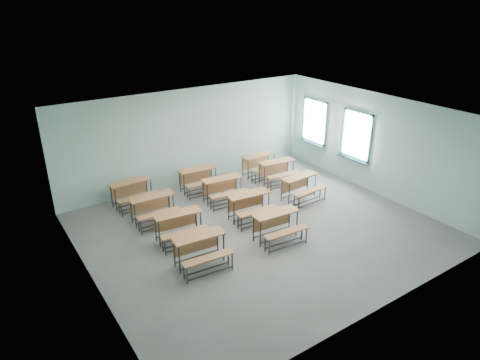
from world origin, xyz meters
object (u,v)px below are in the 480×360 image
object	(u,v)px
desk_unit_r0c1	(278,223)
desk_unit_r2c2	(278,169)
desk_unit_r3c1	(199,177)
desk_unit_r3c2	(260,162)
desk_unit_r3c0	(133,190)
desk_unit_r1c1	(251,203)
desk_unit_r2c0	(154,206)
desk_unit_r0c0	(201,247)
desk_unit_r1c0	(180,223)
desk_unit_r1c2	(301,184)
desk_unit_r2c1	(224,187)

from	to	relation	value
desk_unit_r0c1	desk_unit_r2c2	xyz separation A→B (m)	(2.32, 2.91, 0.00)
desk_unit_r3c1	desk_unit_r3c2	distance (m)	2.40
desk_unit_r3c0	desk_unit_r3c2	bearing A→B (deg)	-5.52
desk_unit_r1c1	desk_unit_r3c2	size ratio (longest dim) A/B	1.04
desk_unit_r0c1	desk_unit_r3c1	bearing A→B (deg)	97.58
desk_unit_r0c1	desk_unit_r2c0	bearing A→B (deg)	134.36
desk_unit_r0c0	desk_unit_r2c0	distance (m)	2.61
desk_unit_r1c0	desk_unit_r3c1	bearing A→B (deg)	57.95
desk_unit_r1c2	desk_unit_r3c0	world-z (taller)	same
desk_unit_r3c1	desk_unit_r0c0	bearing A→B (deg)	-114.57
desk_unit_r2c1	desk_unit_r2c2	bearing A→B (deg)	11.60
desk_unit_r1c2	desk_unit_r2c1	distance (m)	2.41
desk_unit_r2c1	desk_unit_r3c0	bearing A→B (deg)	157.44
desk_unit_r3c0	desk_unit_r0c1	bearing A→B (deg)	-61.30
desk_unit_r3c1	desk_unit_r0c1	bearing A→B (deg)	-82.96
desk_unit_r2c2	desk_unit_r3c1	bearing A→B (deg)	167.11
desk_unit_r3c1	desk_unit_r2c0	bearing A→B (deg)	-148.14
desk_unit_r1c0	desk_unit_r2c1	world-z (taller)	same
desk_unit_r1c0	desk_unit_r1c2	size ratio (longest dim) A/B	1.02
desk_unit_r1c2	desk_unit_r3c0	bearing A→B (deg)	147.01
desk_unit_r3c2	desk_unit_r2c0	bearing A→B (deg)	-167.67
desk_unit_r0c1	desk_unit_r1c0	size ratio (longest dim) A/B	0.98
desk_unit_r2c0	desk_unit_r3c1	distance (m)	2.33
desk_unit_r1c1	desk_unit_r2c1	world-z (taller)	same
desk_unit_r1c1	desk_unit_r1c2	size ratio (longest dim) A/B	1.01
desk_unit_r1c1	desk_unit_r3c2	xyz separation A→B (m)	(2.11, 2.42, 0.00)
desk_unit_r1c0	desk_unit_r1c2	xyz separation A→B (m)	(4.24, 0.10, 0.00)
desk_unit_r0c0	desk_unit_r2c1	size ratio (longest dim) A/B	0.98
desk_unit_r1c2	desk_unit_r2c0	bearing A→B (deg)	160.92
desk_unit_r1c0	desk_unit_r3c1	xyz separation A→B (m)	(1.91, 2.41, 0.00)
desk_unit_r1c2	desk_unit_r3c2	distance (m)	2.25
desk_unit_r3c0	desk_unit_r2c1	bearing A→B (deg)	-30.84
desk_unit_r0c0	desk_unit_r2c2	world-z (taller)	same
desk_unit_r0c0	desk_unit_r3c2	xyz separation A→B (m)	(4.40, 3.65, 0.00)
desk_unit_r2c1	desk_unit_r3c1	size ratio (longest dim) A/B	1.02
desk_unit_r0c0	desk_unit_r2c1	bearing A→B (deg)	53.81
desk_unit_r1c0	desk_unit_r2c0	distance (m)	1.32
desk_unit_r2c2	desk_unit_r3c0	distance (m)	4.84
desk_unit_r0c1	desk_unit_r3c1	size ratio (longest dim) A/B	1.01
desk_unit_r1c0	desk_unit_r1c2	bearing A→B (deg)	7.69
desk_unit_r0c0	desk_unit_r1c0	xyz separation A→B (m)	(0.09, 1.30, 0.00)
desk_unit_r1c1	desk_unit_r2c2	world-z (taller)	same
desk_unit_r2c0	desk_unit_r3c1	xyz separation A→B (m)	(2.06, 1.10, 0.00)
desk_unit_r1c1	desk_unit_r2c1	size ratio (longest dim) A/B	0.99
desk_unit_r2c1	desk_unit_r3c1	bearing A→B (deg)	108.51
desk_unit_r1c2	desk_unit_r3c1	bearing A→B (deg)	131.63
desk_unit_r3c0	desk_unit_r3c2	size ratio (longest dim) A/B	1.01
desk_unit_r1c0	desk_unit_r2c2	xyz separation A→B (m)	(4.44, 1.52, 0.00)
desk_unit_r0c1	desk_unit_r3c2	bearing A→B (deg)	64.01
desk_unit_r2c2	desk_unit_r2c0	bearing A→B (deg)	-170.93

